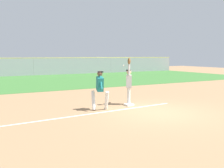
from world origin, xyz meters
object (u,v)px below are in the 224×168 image
parked_car_tan (101,67)px  fielder (129,82)px  baseball (124,65)px  parked_car_green (14,69)px  runner (100,87)px  first_base (129,105)px  parked_car_blue (59,68)px

parked_car_tan → fielder: bearing=-113.1°
baseball → parked_car_green: baseball is taller
parked_car_green → parked_car_tan: size_ratio=1.01×
parked_car_tan → runner: bearing=-116.2°
fielder → parked_car_green: bearing=-54.7°
first_base → parked_car_blue: (4.34, 24.62, 0.63)m
runner → parked_car_blue: (6.00, 24.86, -0.32)m
fielder → parked_car_blue: fielder is taller
fielder → parked_car_blue: 24.78m
first_base → baseball: baseball is taller
runner → parked_car_tan: runner is taller
first_base → runner: 1.93m
parked_car_green → baseball: bearing=-85.5°
runner → parked_car_green: runner is taller
fielder → runner: 1.84m
first_base → baseball: bearing=123.7°
fielder → first_base: bearing=90.8°
baseball → parked_car_green: 24.77m
baseball → runner: bearing=-162.4°
parked_car_tan → parked_car_green: bearing=176.2°
fielder → runner: (-1.78, -0.44, -0.12)m
parked_car_green → parked_car_blue: same height
runner → parked_car_tan: size_ratio=0.39×
parked_car_tan → parked_car_blue: bearing=175.3°
first_base → parked_car_tan: 26.27m
parked_car_green → parked_car_blue: 5.88m
runner → baseball: 1.82m
fielder → parked_car_green: fielder is taller
baseball → parked_car_green: (-1.37, 24.70, -1.24)m
first_base → parked_car_tan: size_ratio=0.09×
first_base → parked_car_green: (-1.53, 24.95, 0.63)m
runner → baseball: (1.50, 0.47, 0.92)m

